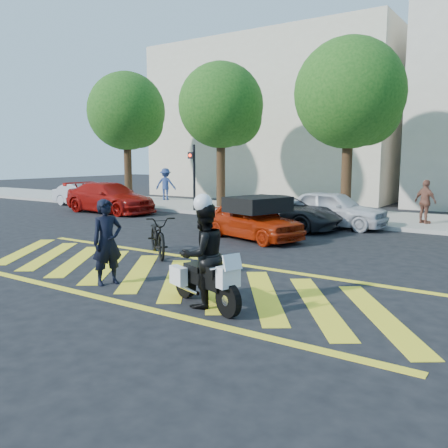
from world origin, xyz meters
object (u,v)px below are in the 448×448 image
Objects in this scene: parked_mid_left at (282,212)px; parked_mid_right at (332,209)px; parked_far_left at (82,195)px; officer_bike at (107,242)px; police_motorcycle at (204,280)px; officer_moto at (203,255)px; red_convertible at (252,220)px; bicycle at (158,235)px; parked_left at (110,198)px.

parked_mid_right is (1.40, 1.40, 0.08)m from parked_mid_left.
parked_far_left is at bearing 86.22° from parked_mid_left.
officer_bike reaches higher than police_motorcycle.
red_convertible is at bearing -135.84° from officer_moto.
officer_bike is 2.58m from police_motorcycle.
parked_far_left is (-12.22, 7.58, 0.04)m from bicycle.
bicycle is at bearing 40.36° from officer_bike.
parked_mid_left is at bearing 129.28° from police_motorcycle.
red_convertible is at bearing -102.80° from parked_left.
parked_far_left is 3.94m from parked_left.
officer_moto is (-0.01, -0.01, 0.46)m from police_motorcycle.
parked_far_left is at bearing 167.27° from police_motorcycle.
officer_moto is 0.42× the size of parked_mid_left.
officer_moto is 18.95m from parked_far_left.
parked_mid_right is at bearing -89.63° from parked_far_left.
red_convertible is at bearing 21.69° from officer_bike.
red_convertible is 0.84× the size of parked_mid_left.
police_motorcycle is 18.95m from parked_far_left.
parked_left is (-8.54, 6.18, 0.17)m from bicycle.
officer_moto is 10.55m from parked_mid_right.
police_motorcycle is at bearing -158.83° from parked_mid_left.
officer_moto is 0.45× the size of parked_mid_right.
parked_mid_right reaches higher than parked_far_left.
parked_mid_left is (0.57, 6.18, 0.07)m from bicycle.
police_motorcycle is 0.42× the size of parked_mid_left.
parked_far_left is at bearing 71.17° from officer_bike.
parked_far_left is (-15.82, 10.42, -0.33)m from officer_moto.
officer_bike is at bearing -161.11° from police_motorcycle.
parked_mid_left is at bearing 34.54° from bicycle.
parked_mid_right is at bearing -42.44° from parked_mid_left.
parked_mid_right reaches higher than bicycle.
officer_moto reaches higher than red_convertible.
police_motorcycle is at bearing -122.94° from parked_far_left.
parked_mid_right is at bearing 14.10° from officer_bike.
parked_left is at bearing 98.70° from parked_mid_right.
officer_moto is at bearing -124.11° from parked_left.
red_convertible reaches higher than police_motorcycle.
red_convertible is 4.12m from parked_mid_right.
red_convertible is 0.75× the size of parked_left.
officer_moto reaches higher than parked_mid_left.
parked_left is at bearing -110.45° from parked_far_left.
police_motorcycle is 15.13m from parked_left.
officer_bike is 8.95m from parked_mid_left.
parked_far_left is (-13.00, 3.95, -0.04)m from red_convertible.
red_convertible is (-0.30, 6.38, -0.26)m from officer_bike.
officer_moto reaches higher than officer_bike.
officer_bike is 0.96× the size of officer_moto.
red_convertible is at bearing 27.72° from bicycle.
parked_mid_left is 1.98m from parked_mid_right.
officer_bike reaches higher than parked_mid_left.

